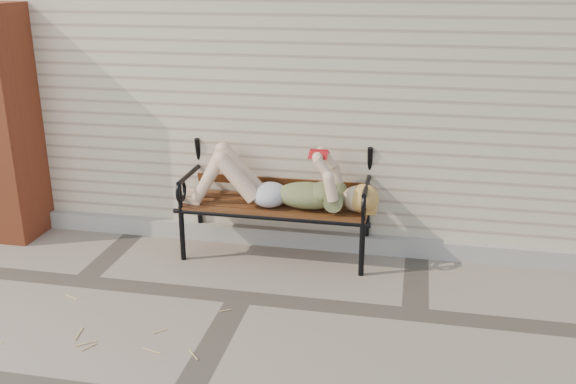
# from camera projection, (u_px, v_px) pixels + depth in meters

# --- Properties ---
(ground) EXTENTS (80.00, 80.00, 0.00)m
(ground) POSITION_uv_depth(u_px,v_px,m) (240.00, 297.00, 4.65)
(ground) COLOR gray
(ground) RESTS_ON ground
(house_wall) EXTENTS (8.00, 4.00, 3.00)m
(house_wall) POSITION_uv_depth(u_px,v_px,m) (311.00, 42.00, 6.93)
(house_wall) COLOR #C3B498
(house_wall) RESTS_ON ground
(foundation_strip) EXTENTS (8.00, 0.10, 0.15)m
(foundation_strip) POSITION_uv_depth(u_px,v_px,m) (270.00, 236.00, 5.53)
(foundation_strip) COLOR #A8A498
(foundation_strip) RESTS_ON ground
(brick_pillar) EXTENTS (0.50, 0.50, 2.00)m
(brick_pillar) POSITION_uv_depth(u_px,v_px,m) (0.00, 125.00, 5.45)
(brick_pillar) COLOR #A34524
(brick_pillar) RESTS_ON ground
(garden_bench) EXTENTS (1.65, 0.66, 1.07)m
(garden_bench) POSITION_uv_depth(u_px,v_px,m) (278.00, 183.00, 5.23)
(garden_bench) COLOR black
(garden_bench) RESTS_ON ground
(reading_woman) EXTENTS (1.56, 0.35, 0.49)m
(reading_woman) POSITION_uv_depth(u_px,v_px,m) (276.00, 184.00, 5.09)
(reading_woman) COLOR #0A3249
(reading_woman) RESTS_ON ground
(straw_scatter) EXTENTS (2.76, 1.69, 0.01)m
(straw_scatter) POSITION_uv_depth(u_px,v_px,m) (20.00, 361.00, 3.89)
(straw_scatter) COLOR #E0B86D
(straw_scatter) RESTS_ON ground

